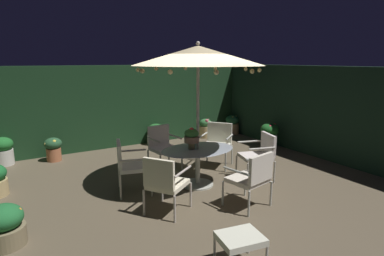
{
  "coord_description": "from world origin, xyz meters",
  "views": [
    {
      "loc": [
        -3.05,
        -5.01,
        2.4
      ],
      "look_at": [
        0.07,
        0.23,
        1.1
      ],
      "focal_mm": 30.06,
      "sensor_mm": 36.0,
      "label": 1
    }
  ],
  "objects_px": {
    "patio_chair_southwest": "(252,176)",
    "potted_plant_back_right": "(53,148)",
    "patio_chair_east": "(162,144)",
    "potted_plant_back_left": "(4,226)",
    "patio_chair_north": "(260,152)",
    "potted_plant_left_far": "(156,134)",
    "patio_dining_table": "(198,157)",
    "potted_plant_back_center": "(232,125)",
    "patio_umbrella": "(198,56)",
    "potted_plant_right_far": "(3,151)",
    "potted_plant_right_near": "(269,135)",
    "patio_chair_south": "(165,181)",
    "centerpiece_planter": "(192,136)",
    "patio_chair_southeast": "(129,162)",
    "potted_plant_front_corner": "(205,128)",
    "patio_chair_northeast": "(217,141)",
    "ottoman_footrest": "(240,240)"
  },
  "relations": [
    {
      "from": "patio_umbrella",
      "to": "patio_chair_north",
      "type": "xyz_separation_m",
      "value": [
        1.25,
        -0.37,
        -1.9
      ]
    },
    {
      "from": "patio_umbrella",
      "to": "potted_plant_left_far",
      "type": "distance_m",
      "value": 3.96
    },
    {
      "from": "potted_plant_left_far",
      "to": "patio_dining_table",
      "type": "bearing_deg",
      "value": -100.53
    },
    {
      "from": "patio_chair_north",
      "to": "patio_chair_southeast",
      "type": "distance_m",
      "value": 2.61
    },
    {
      "from": "potted_plant_front_corner",
      "to": "potted_plant_back_right",
      "type": "xyz_separation_m",
      "value": [
        -4.46,
        -0.14,
        0.02
      ]
    },
    {
      "from": "patio_chair_north",
      "to": "ottoman_footrest",
      "type": "bearing_deg",
      "value": -136.56
    },
    {
      "from": "patio_dining_table",
      "to": "potted_plant_front_corner",
      "type": "bearing_deg",
      "value": 54.71
    },
    {
      "from": "potted_plant_front_corner",
      "to": "potted_plant_left_far",
      "type": "distance_m",
      "value": 1.68
    },
    {
      "from": "potted_plant_back_center",
      "to": "patio_chair_south",
      "type": "bearing_deg",
      "value": -137.96
    },
    {
      "from": "patio_umbrella",
      "to": "patio_chair_north",
      "type": "relative_size",
      "value": 2.89
    },
    {
      "from": "centerpiece_planter",
      "to": "ottoman_footrest",
      "type": "relative_size",
      "value": 0.73
    },
    {
      "from": "potted_plant_right_near",
      "to": "patio_umbrella",
      "type": "bearing_deg",
      "value": -158.02
    },
    {
      "from": "potted_plant_right_far",
      "to": "potted_plant_right_near",
      "type": "height_order",
      "value": "potted_plant_right_near"
    },
    {
      "from": "patio_chair_east",
      "to": "potted_plant_back_left",
      "type": "height_order",
      "value": "patio_chair_east"
    },
    {
      "from": "centerpiece_planter",
      "to": "patio_chair_east",
      "type": "bearing_deg",
      "value": 90.79
    },
    {
      "from": "patio_chair_southwest",
      "to": "potted_plant_back_center",
      "type": "bearing_deg",
      "value": 55.71
    },
    {
      "from": "patio_chair_southwest",
      "to": "potted_plant_right_far",
      "type": "relative_size",
      "value": 1.44
    },
    {
      "from": "potted_plant_right_far",
      "to": "potted_plant_back_center",
      "type": "bearing_deg",
      "value": -1.33
    },
    {
      "from": "patio_umbrella",
      "to": "centerpiece_planter",
      "type": "height_order",
      "value": "patio_umbrella"
    },
    {
      "from": "patio_chair_southwest",
      "to": "potted_plant_front_corner",
      "type": "bearing_deg",
      "value": 65.75
    },
    {
      "from": "patio_umbrella",
      "to": "potted_plant_back_right",
      "type": "distance_m",
      "value": 4.35
    },
    {
      "from": "potted_plant_back_left",
      "to": "potted_plant_left_far",
      "type": "bearing_deg",
      "value": 43.96
    },
    {
      "from": "patio_dining_table",
      "to": "patio_chair_north",
      "type": "relative_size",
      "value": 1.56
    },
    {
      "from": "patio_dining_table",
      "to": "patio_chair_southeast",
      "type": "xyz_separation_m",
      "value": [
        -1.25,
        0.36,
        0.01
      ]
    },
    {
      "from": "patio_chair_southwest",
      "to": "potted_plant_back_right",
      "type": "xyz_separation_m",
      "value": [
        -2.43,
        4.37,
        -0.23
      ]
    },
    {
      "from": "potted_plant_left_far",
      "to": "patio_chair_southeast",
      "type": "bearing_deg",
      "value": -122.65
    },
    {
      "from": "potted_plant_front_corner",
      "to": "patio_umbrella",
      "type": "bearing_deg",
      "value": -125.29
    },
    {
      "from": "centerpiece_planter",
      "to": "patio_chair_east",
      "type": "distance_m",
      "value": 1.33
    },
    {
      "from": "patio_chair_east",
      "to": "patio_chair_south",
      "type": "relative_size",
      "value": 0.99
    },
    {
      "from": "patio_chair_north",
      "to": "potted_plant_back_left",
      "type": "xyz_separation_m",
      "value": [
        -4.52,
        -0.11,
        -0.29
      ]
    },
    {
      "from": "patio_chair_northeast",
      "to": "patio_dining_table",
      "type": "bearing_deg",
      "value": -142.01
    },
    {
      "from": "patio_chair_east",
      "to": "patio_chair_southwest",
      "type": "xyz_separation_m",
      "value": [
        0.38,
        -2.58,
        0.0
      ]
    },
    {
      "from": "potted_plant_back_left",
      "to": "potted_plant_back_center",
      "type": "bearing_deg",
      "value": 29.22
    },
    {
      "from": "potted_plant_right_far",
      "to": "patio_chair_east",
      "type": "bearing_deg",
      "value": -33.56
    },
    {
      "from": "patio_dining_table",
      "to": "patio_chair_north",
      "type": "height_order",
      "value": "patio_chair_north"
    },
    {
      "from": "patio_umbrella",
      "to": "potted_plant_front_corner",
      "type": "relative_size",
      "value": 4.51
    },
    {
      "from": "patio_chair_east",
      "to": "potted_plant_right_far",
      "type": "xyz_separation_m",
      "value": [
        -3.1,
        2.06,
        -0.21
      ]
    },
    {
      "from": "patio_umbrella",
      "to": "patio_chair_southwest",
      "type": "relative_size",
      "value": 2.89
    },
    {
      "from": "potted_plant_right_far",
      "to": "potted_plant_back_center",
      "type": "relative_size",
      "value": 1.07
    },
    {
      "from": "patio_umbrella",
      "to": "potted_plant_right_far",
      "type": "relative_size",
      "value": 4.14
    },
    {
      "from": "patio_chair_northeast",
      "to": "patio_chair_east",
      "type": "xyz_separation_m",
      "value": [
        -1.16,
        0.49,
        -0.03
      ]
    },
    {
      "from": "patio_dining_table",
      "to": "patio_chair_southwest",
      "type": "xyz_separation_m",
      "value": [
        0.26,
        -1.28,
        -0.01
      ]
    },
    {
      "from": "patio_umbrella",
      "to": "potted_plant_right_far",
      "type": "distance_m",
      "value": 5.12
    },
    {
      "from": "potted_plant_back_right",
      "to": "potted_plant_left_far",
      "type": "height_order",
      "value": "potted_plant_left_far"
    },
    {
      "from": "centerpiece_planter",
      "to": "potted_plant_left_far",
      "type": "relative_size",
      "value": 0.7
    },
    {
      "from": "centerpiece_planter",
      "to": "potted_plant_back_left",
      "type": "relative_size",
      "value": 0.73
    },
    {
      "from": "centerpiece_planter",
      "to": "potted_plant_front_corner",
      "type": "distance_m",
      "value": 4.05
    },
    {
      "from": "patio_chair_southwest",
      "to": "patio_chair_east",
      "type": "bearing_deg",
      "value": 98.41
    },
    {
      "from": "potted_plant_right_far",
      "to": "patio_chair_south",
      "type": "bearing_deg",
      "value": -62.33
    },
    {
      "from": "potted_plant_back_left",
      "to": "potted_plant_right_near",
      "type": "relative_size",
      "value": 0.8
    }
  ]
}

